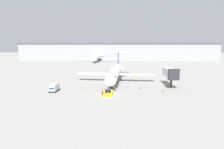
{
  "coord_description": "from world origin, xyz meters",
  "views": [
    {
      "loc": [
        2.63,
        -44.28,
        13.01
      ],
      "look_at": [
        0.0,
        14.53,
        3.33
      ],
      "focal_mm": 28.0,
      "sensor_mm": 36.0,
      "label": 1
    }
  ],
  "objects_px": {
    "airplane_main": "(115,72)",
    "traffic_cone_mid": "(163,90)",
    "pushback_tug": "(108,93)",
    "worker_by_wing": "(136,79)",
    "luggage_cart": "(54,88)",
    "traffic_cone_left": "(82,87)",
    "airplane_parked_far_left": "(97,57)",
    "jet_bridge": "(170,73)",
    "traffic_cone_right": "(140,88)",
    "worker_near_tug": "(102,91)"
  },
  "relations": [
    {
      "from": "pushback_tug",
      "to": "luggage_cart",
      "type": "xyz_separation_m",
      "value": [
        -15.87,
        2.89,
        0.46
      ]
    },
    {
      "from": "worker_near_tug",
      "to": "traffic_cone_right",
      "type": "bearing_deg",
      "value": 34.17
    },
    {
      "from": "pushback_tug",
      "to": "traffic_cone_left",
      "type": "distance_m",
      "value": 11.49
    },
    {
      "from": "traffic_cone_mid",
      "to": "worker_by_wing",
      "type": "bearing_deg",
      "value": 116.8
    },
    {
      "from": "airplane_main",
      "to": "worker_by_wing",
      "type": "xyz_separation_m",
      "value": [
        7.57,
        -0.67,
        -2.44
      ]
    },
    {
      "from": "traffic_cone_left",
      "to": "traffic_cone_mid",
      "type": "bearing_deg",
      "value": -6.88
    },
    {
      "from": "luggage_cart",
      "to": "traffic_cone_left",
      "type": "distance_m",
      "value": 8.57
    },
    {
      "from": "worker_near_tug",
      "to": "traffic_cone_left",
      "type": "distance_m",
      "value": 10.23
    },
    {
      "from": "airplane_main",
      "to": "traffic_cone_mid",
      "type": "distance_m",
      "value": 20.12
    },
    {
      "from": "worker_by_wing",
      "to": "pushback_tug",
      "type": "bearing_deg",
      "value": -116.78
    },
    {
      "from": "airplane_parked_far_left",
      "to": "jet_bridge",
      "type": "xyz_separation_m",
      "value": [
        35.04,
        -90.32,
        0.51
      ]
    },
    {
      "from": "pushback_tug",
      "to": "traffic_cone_right",
      "type": "distance_m",
      "value": 12.2
    },
    {
      "from": "jet_bridge",
      "to": "worker_by_wing",
      "type": "bearing_deg",
      "value": 146.42
    },
    {
      "from": "traffic_cone_mid",
      "to": "airplane_main",
      "type": "bearing_deg",
      "value": 135.76
    },
    {
      "from": "pushback_tug",
      "to": "worker_near_tug",
      "type": "bearing_deg",
      "value": 173.5
    },
    {
      "from": "jet_bridge",
      "to": "traffic_cone_left",
      "type": "bearing_deg",
      "value": -172.94
    },
    {
      "from": "traffic_cone_mid",
      "to": "pushback_tug",
      "type": "bearing_deg",
      "value": -163.7
    },
    {
      "from": "traffic_cone_right",
      "to": "traffic_cone_mid",
      "type": "relative_size",
      "value": 1.11
    },
    {
      "from": "traffic_cone_left",
      "to": "jet_bridge",
      "type": "distance_m",
      "value": 28.44
    },
    {
      "from": "pushback_tug",
      "to": "worker_near_tug",
      "type": "height_order",
      "value": "worker_near_tug"
    },
    {
      "from": "worker_by_wing",
      "to": "airplane_parked_far_left",
      "type": "height_order",
      "value": "airplane_parked_far_left"
    },
    {
      "from": "airplane_parked_far_left",
      "to": "worker_by_wing",
      "type": "bearing_deg",
      "value": -73.47
    },
    {
      "from": "traffic_cone_left",
      "to": "airplane_parked_far_left",
      "type": "relative_size",
      "value": 0.02
    },
    {
      "from": "luggage_cart",
      "to": "airplane_parked_far_left",
      "type": "xyz_separation_m",
      "value": [
        0.06,
        98.4,
        2.85
      ]
    },
    {
      "from": "traffic_cone_left",
      "to": "traffic_cone_right",
      "type": "xyz_separation_m",
      "value": [
        18.16,
        0.18,
        -0.0
      ]
    },
    {
      "from": "airplane_main",
      "to": "traffic_cone_mid",
      "type": "bearing_deg",
      "value": -44.24
    },
    {
      "from": "pushback_tug",
      "to": "worker_by_wing",
      "type": "xyz_separation_m",
      "value": [
        8.97,
        17.78,
        0.3
      ]
    },
    {
      "from": "traffic_cone_mid",
      "to": "jet_bridge",
      "type": "distance_m",
      "value": 8.42
    },
    {
      "from": "traffic_cone_right",
      "to": "jet_bridge",
      "type": "distance_m",
      "value": 11.1
    },
    {
      "from": "worker_by_wing",
      "to": "jet_bridge",
      "type": "height_order",
      "value": "jet_bridge"
    },
    {
      "from": "airplane_main",
      "to": "traffic_cone_left",
      "type": "height_order",
      "value": "airplane_main"
    },
    {
      "from": "worker_by_wing",
      "to": "traffic_cone_mid",
      "type": "distance_m",
      "value": 14.81
    },
    {
      "from": "pushback_tug",
      "to": "worker_by_wing",
      "type": "height_order",
      "value": "worker_by_wing"
    },
    {
      "from": "luggage_cart",
      "to": "traffic_cone_mid",
      "type": "height_order",
      "value": "luggage_cart"
    },
    {
      "from": "luggage_cart",
      "to": "traffic_cone_mid",
      "type": "relative_size",
      "value": 5.6
    },
    {
      "from": "luggage_cart",
      "to": "pushback_tug",
      "type": "bearing_deg",
      "value": -10.33
    },
    {
      "from": "pushback_tug",
      "to": "worker_near_tug",
      "type": "relative_size",
      "value": 2.33
    },
    {
      "from": "airplane_main",
      "to": "jet_bridge",
      "type": "height_order",
      "value": "airplane_main"
    },
    {
      "from": "airplane_main",
      "to": "worker_near_tug",
      "type": "xyz_separation_m",
      "value": [
        -2.99,
        -18.27,
        -2.39
      ]
    },
    {
      "from": "worker_by_wing",
      "to": "worker_near_tug",
      "type": "bearing_deg",
      "value": -120.97
    },
    {
      "from": "worker_near_tug",
      "to": "worker_by_wing",
      "type": "bearing_deg",
      "value": 59.03
    },
    {
      "from": "traffic_cone_right",
      "to": "airplane_main",
      "type": "bearing_deg",
      "value": 126.87
    },
    {
      "from": "worker_near_tug",
      "to": "traffic_cone_mid",
      "type": "bearing_deg",
      "value": 14.3
    },
    {
      "from": "airplane_main",
      "to": "luggage_cart",
      "type": "xyz_separation_m",
      "value": [
        -17.27,
        -15.55,
        -2.28
      ]
    },
    {
      "from": "luggage_cart",
      "to": "traffic_cone_left",
      "type": "height_order",
      "value": "luggage_cart"
    },
    {
      "from": "airplane_main",
      "to": "worker_near_tug",
      "type": "distance_m",
      "value": 18.66
    },
    {
      "from": "airplane_main",
      "to": "pushback_tug",
      "type": "height_order",
      "value": "airplane_main"
    },
    {
      "from": "pushback_tug",
      "to": "luggage_cart",
      "type": "distance_m",
      "value": 16.14
    },
    {
      "from": "worker_near_tug",
      "to": "traffic_cone_left",
      "type": "bearing_deg",
      "value": 134.1
    },
    {
      "from": "airplane_main",
      "to": "airplane_parked_far_left",
      "type": "bearing_deg",
      "value": 101.73
    }
  ]
}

